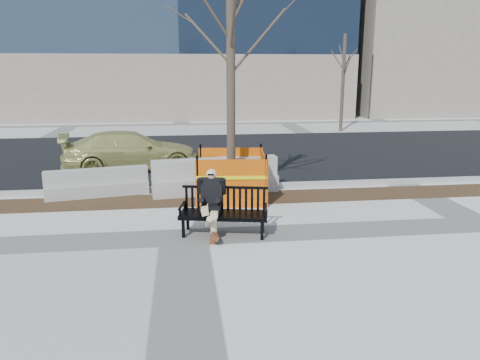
# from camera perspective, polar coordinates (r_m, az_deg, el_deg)

# --- Properties ---
(ground) EXTENTS (120.00, 120.00, 0.00)m
(ground) POSITION_cam_1_polar(r_m,az_deg,el_deg) (9.18, -6.92, -6.99)
(ground) COLOR beige
(ground) RESTS_ON ground
(mulch_strip) EXTENTS (40.00, 1.20, 0.02)m
(mulch_strip) POSITION_cam_1_polar(r_m,az_deg,el_deg) (11.65, -7.03, -2.47)
(mulch_strip) COLOR #47301C
(mulch_strip) RESTS_ON ground
(asphalt_street) EXTENTS (60.00, 10.40, 0.01)m
(asphalt_street) POSITION_cam_1_polar(r_m,az_deg,el_deg) (17.69, -7.16, 3.08)
(asphalt_street) COLOR black
(asphalt_street) RESTS_ON ground
(curb) EXTENTS (60.00, 0.25, 0.12)m
(curb) POSITION_cam_1_polar(r_m,az_deg,el_deg) (12.55, -7.06, -1.03)
(curb) COLOR #9E9B93
(curb) RESTS_ON ground
(bench) EXTENTS (1.85, 0.98, 0.94)m
(bench) POSITION_cam_1_polar(r_m,az_deg,el_deg) (9.27, -2.00, -6.70)
(bench) COLOR black
(bench) RESTS_ON ground
(seated_man) EXTENTS (0.73, 1.01, 1.29)m
(seated_man) POSITION_cam_1_polar(r_m,az_deg,el_deg) (9.34, -3.50, -6.55)
(seated_man) COLOR black
(seated_man) RESTS_ON ground
(tree_fence) EXTENTS (2.77, 2.77, 6.37)m
(tree_fence) POSITION_cam_1_polar(r_m,az_deg,el_deg) (11.71, -1.07, -2.32)
(tree_fence) COLOR #F16008
(tree_fence) RESTS_ON ground
(sedan) EXTENTS (4.54, 2.51, 1.25)m
(sedan) POSITION_cam_1_polar(r_m,az_deg,el_deg) (15.44, -13.16, 1.26)
(sedan) COLOR tan
(sedan) RESTS_ON ground
(jersey_barrier_left) EXTENTS (2.60, 0.99, 0.73)m
(jersey_barrier_left) POSITION_cam_1_polar(r_m,az_deg,el_deg) (12.49, -17.04, -1.90)
(jersey_barrier_left) COLOR #9A9790
(jersey_barrier_left) RESTS_ON ground
(jersey_barrier_right) EXTENTS (3.34, 1.04, 0.94)m
(jersey_barrier_right) POSITION_cam_1_polar(r_m,az_deg,el_deg) (12.25, -3.02, -1.60)
(jersey_barrier_right) COLOR #A3A098
(jersey_barrier_right) RESTS_ON ground
(far_tree_right) EXTENTS (2.43, 2.43, 5.25)m
(far_tree_right) POSITION_cam_1_polar(r_m,az_deg,el_deg) (24.80, 12.25, 5.90)
(far_tree_right) COLOR #4F3F32
(far_tree_right) RESTS_ON ground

